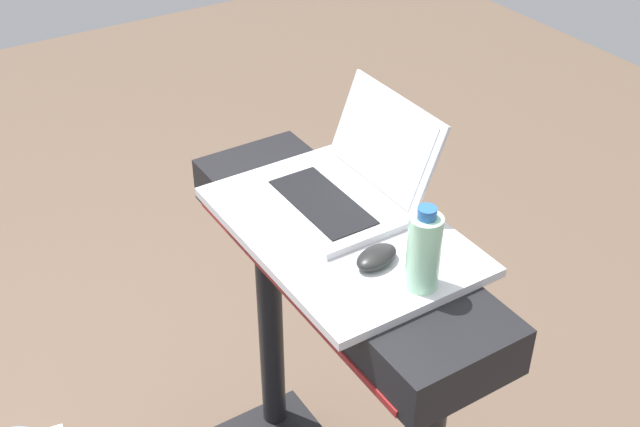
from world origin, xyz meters
TOP-DOWN VIEW (x-y plane):
  - desk_board at (0.00, 0.70)m, footprint 0.60×0.40m
  - laptop at (-0.07, 0.77)m, footprint 0.33×0.30m
  - computer_mouse at (0.15, 0.69)m, footprint 0.08×0.11m
  - water_bottle at (0.25, 0.72)m, footprint 0.07×0.07m

SIDE VIEW (x-z plane):
  - desk_board at x=0.00m, z-range 1.05..1.07m
  - computer_mouse at x=0.15m, z-range 1.07..1.11m
  - laptop at x=-0.07m, z-range 1.01..1.23m
  - water_bottle at x=0.25m, z-range 1.07..1.25m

